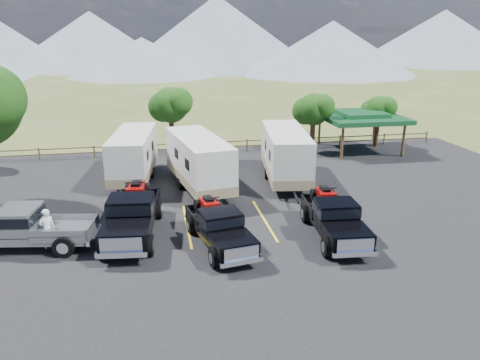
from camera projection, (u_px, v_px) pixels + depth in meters
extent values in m
plane|color=#415323|center=(241.00, 259.00, 20.16)|extent=(320.00, 320.00, 0.00)
cube|color=black|center=(229.00, 231.00, 22.96)|extent=(44.00, 34.00, 0.04)
cube|color=yellow|center=(105.00, 231.00, 22.85)|extent=(0.12, 5.50, 0.01)
cube|color=yellow|center=(187.00, 225.00, 23.54)|extent=(0.12, 5.50, 0.01)
cube|color=yellow|center=(264.00, 220.00, 24.24)|extent=(0.12, 5.50, 0.01)
cube|color=yellow|center=(337.00, 214.00, 24.94)|extent=(0.12, 5.50, 0.01)
cylinder|color=black|center=(312.00, 136.00, 37.21)|extent=(0.39, 0.39, 2.80)
sphere|color=#164611|center=(314.00, 109.00, 36.57)|extent=(2.52, 2.52, 2.52)
sphere|color=#164611|center=(322.00, 107.00, 36.16)|extent=(1.98, 1.98, 1.98)
sphere|color=#164611|center=(306.00, 111.00, 36.91)|extent=(2.16, 2.16, 2.16)
cylinder|color=black|center=(377.00, 132.00, 39.24)|extent=(0.38, 0.38, 2.52)
sphere|color=#164611|center=(379.00, 110.00, 38.66)|extent=(2.24, 2.24, 2.24)
sphere|color=#164611|center=(387.00, 107.00, 38.29)|extent=(1.76, 1.76, 1.76)
sphere|color=#164611|center=(372.00, 111.00, 38.96)|extent=(1.92, 1.92, 1.92)
cylinder|color=black|center=(172.00, 134.00, 37.13)|extent=(0.41, 0.41, 3.08)
sphere|color=#164611|center=(171.00, 105.00, 36.42)|extent=(2.80, 2.80, 2.80)
sphere|color=#164611|center=(179.00, 102.00, 35.96)|extent=(2.20, 2.20, 2.20)
sphere|color=#164611|center=(163.00, 107.00, 36.80)|extent=(2.40, 2.40, 2.40)
cylinder|color=brown|center=(39.00, 154.00, 35.24)|extent=(0.12, 0.12, 1.00)
cylinder|color=brown|center=(94.00, 152.00, 35.93)|extent=(0.12, 0.12, 1.00)
cylinder|color=brown|center=(147.00, 149.00, 36.63)|extent=(0.12, 0.12, 1.00)
cylinder|color=brown|center=(198.00, 147.00, 37.33)|extent=(0.12, 0.12, 1.00)
cylinder|color=brown|center=(247.00, 145.00, 38.02)|extent=(0.12, 0.12, 1.00)
cylinder|color=brown|center=(294.00, 143.00, 38.72)|extent=(0.12, 0.12, 1.00)
cylinder|color=brown|center=(340.00, 141.00, 39.41)|extent=(0.12, 0.12, 1.00)
cylinder|color=brown|center=(384.00, 139.00, 40.11)|extent=(0.12, 0.12, 1.00)
cylinder|color=brown|center=(427.00, 137.00, 40.81)|extent=(0.12, 0.12, 1.00)
cube|color=brown|center=(223.00, 147.00, 37.69)|extent=(36.00, 0.06, 0.08)
cube|color=brown|center=(223.00, 142.00, 37.57)|extent=(36.00, 0.06, 0.08)
cylinder|color=brown|center=(342.00, 143.00, 35.16)|extent=(0.20, 0.20, 2.60)
cylinder|color=brown|center=(319.00, 130.00, 39.84)|extent=(0.20, 0.20, 2.60)
cylinder|color=brown|center=(403.00, 140.00, 36.03)|extent=(0.20, 0.20, 2.60)
cylinder|color=brown|center=(374.00, 128.00, 40.71)|extent=(0.20, 0.20, 2.60)
cube|color=#164F29|center=(361.00, 117.00, 37.50)|extent=(6.20, 6.20, 0.35)
cube|color=#164F29|center=(361.00, 114.00, 37.40)|extent=(3.50, 3.50, 0.35)
cone|color=slate|center=(91.00, 40.00, 119.72)|extent=(44.00, 44.00, 14.00)
cone|color=slate|center=(217.00, 32.00, 120.93)|extent=(52.00, 52.00, 18.00)
cone|color=slate|center=(332.00, 43.00, 133.38)|extent=(40.00, 40.00, 12.00)
cone|color=slate|center=(443.00, 37.00, 134.75)|extent=(50.00, 50.00, 15.00)
cone|color=slate|center=(142.00, 57.00, 99.50)|extent=(32.00, 32.00, 8.00)
cone|color=slate|center=(326.00, 53.00, 103.50)|extent=(40.00, 40.00, 9.00)
cube|color=black|center=(132.00, 222.00, 22.18)|extent=(2.63, 6.32, 0.39)
cube|color=black|center=(125.00, 233.00, 20.09)|extent=(2.27, 2.15, 0.54)
cube|color=black|center=(131.00, 208.00, 21.82)|extent=(2.20, 1.89, 1.08)
cube|color=black|center=(131.00, 205.00, 21.77)|extent=(2.25, 1.96, 0.49)
cube|color=black|center=(137.00, 202.00, 23.93)|extent=(2.33, 2.79, 0.59)
cube|color=white|center=(121.00, 245.00, 19.06)|extent=(1.73, 0.27, 0.59)
cube|color=white|center=(121.00, 255.00, 19.13)|extent=(2.12, 0.42, 0.24)
cube|color=white|center=(141.00, 200.00, 25.27)|extent=(2.12, 0.40, 0.24)
cylinder|color=black|center=(102.00, 247.00, 20.14)|extent=(0.42, 1.00, 0.97)
cylinder|color=black|center=(150.00, 245.00, 20.28)|extent=(0.42, 1.00, 0.97)
cylinder|color=black|center=(119.00, 210.00, 24.19)|extent=(0.42, 1.00, 0.97)
cylinder|color=black|center=(158.00, 209.00, 24.34)|extent=(0.42, 1.00, 0.97)
cube|color=maroon|center=(136.00, 189.00, 23.71)|extent=(0.90, 1.47, 0.38)
cube|color=black|center=(136.00, 184.00, 23.63)|extent=(0.52, 0.85, 0.19)
cube|color=maroon|center=(135.00, 191.00, 23.11)|extent=(0.90, 0.47, 0.24)
cylinder|color=black|center=(134.00, 183.00, 23.10)|extent=(0.97, 0.17, 0.06)
cylinder|color=black|center=(125.00, 197.00, 23.17)|extent=(0.34, 0.63, 0.60)
cylinder|color=black|center=(145.00, 196.00, 23.25)|extent=(0.34, 0.63, 0.60)
cylinder|color=black|center=(129.00, 189.00, 24.30)|extent=(0.34, 0.63, 0.60)
cylinder|color=black|center=(148.00, 189.00, 24.37)|extent=(0.34, 0.63, 0.60)
cube|color=black|center=(220.00, 234.00, 21.17)|extent=(2.62, 5.49, 0.33)
cube|color=black|center=(233.00, 243.00, 19.49)|extent=(2.04, 1.96, 0.46)
cube|color=black|center=(220.00, 221.00, 20.87)|extent=(1.97, 1.73, 0.92)
cube|color=black|center=(220.00, 218.00, 20.83)|extent=(2.01, 1.79, 0.42)
cube|color=black|center=(209.00, 216.00, 22.57)|extent=(2.14, 2.50, 0.51)
cube|color=white|center=(241.00, 253.00, 18.66)|extent=(1.47, 0.34, 0.51)
cube|color=white|center=(242.00, 262.00, 18.72)|extent=(1.81, 0.49, 0.20)
cube|color=white|center=(202.00, 214.00, 23.65)|extent=(1.81, 0.47, 0.20)
cylinder|color=black|center=(214.00, 258.00, 19.30)|extent=(0.42, 0.87, 0.83)
cylinder|color=black|center=(253.00, 251.00, 19.89)|extent=(0.42, 0.87, 0.83)
cylinder|color=black|center=(191.00, 225.00, 22.55)|extent=(0.42, 0.87, 0.83)
cylinder|color=black|center=(225.00, 220.00, 23.14)|extent=(0.42, 0.87, 0.83)
cube|color=maroon|center=(209.00, 203.00, 22.38)|extent=(0.85, 1.30, 0.32)
cube|color=black|center=(208.00, 199.00, 22.31)|extent=(0.49, 0.75, 0.17)
cube|color=maroon|center=(212.00, 205.00, 21.90)|extent=(0.79, 0.45, 0.20)
cylinder|color=black|center=(211.00, 198.00, 21.89)|extent=(0.83, 0.20, 0.06)
cylinder|color=black|center=(203.00, 212.00, 21.85)|extent=(0.33, 0.55, 0.52)
cylinder|color=black|center=(220.00, 210.00, 22.13)|extent=(0.33, 0.55, 0.52)
cylinder|color=black|center=(197.00, 205.00, 22.75)|extent=(0.33, 0.55, 0.52)
cylinder|color=black|center=(214.00, 203.00, 23.03)|extent=(0.33, 0.55, 0.52)
cube|color=black|center=(334.00, 225.00, 22.08)|extent=(2.23, 5.71, 0.35)
cube|color=black|center=(348.00, 234.00, 20.18)|extent=(2.01, 1.91, 0.49)
cube|color=black|center=(336.00, 212.00, 21.75)|extent=(1.96, 1.67, 0.98)
cube|color=black|center=(336.00, 209.00, 21.70)|extent=(2.00, 1.73, 0.44)
cube|color=black|center=(324.00, 206.00, 23.66)|extent=(2.06, 2.49, 0.54)
cube|color=white|center=(355.00, 245.00, 19.25)|extent=(1.57, 0.20, 0.54)
cube|color=white|center=(355.00, 254.00, 19.31)|extent=(1.93, 0.32, 0.22)
cube|color=white|center=(318.00, 204.00, 24.88)|extent=(1.93, 0.31, 0.22)
cylinder|color=black|center=(327.00, 247.00, 20.20)|extent=(0.36, 0.90, 0.88)
cylinder|color=black|center=(368.00, 245.00, 20.39)|extent=(0.36, 0.90, 0.88)
cylinder|color=black|center=(305.00, 214.00, 23.88)|extent=(0.36, 0.90, 0.88)
cylinder|color=black|center=(340.00, 212.00, 24.06)|extent=(0.36, 0.90, 0.88)
cube|color=maroon|center=(325.00, 194.00, 23.46)|extent=(0.78, 1.32, 0.34)
cube|color=black|center=(325.00, 189.00, 23.39)|extent=(0.45, 0.76, 0.18)
cube|color=maroon|center=(328.00, 195.00, 22.92)|extent=(0.81, 0.40, 0.22)
cylinder|color=black|center=(328.00, 188.00, 22.91)|extent=(0.88, 0.13, 0.06)
cylinder|color=black|center=(319.00, 201.00, 22.97)|extent=(0.30, 0.57, 0.55)
cylinder|color=black|center=(336.00, 201.00, 23.06)|extent=(0.30, 0.57, 0.55)
cylinder|color=black|center=(313.00, 194.00, 23.99)|extent=(0.30, 0.57, 0.55)
cylinder|color=black|center=(330.00, 193.00, 24.08)|extent=(0.30, 0.57, 0.55)
cube|color=white|center=(133.00, 152.00, 30.29)|extent=(3.12, 7.39, 2.58)
cube|color=gray|center=(134.00, 167.00, 30.59)|extent=(3.15, 7.43, 0.57)
cube|color=black|center=(109.00, 156.00, 28.43)|extent=(0.12, 0.86, 0.57)
cube|color=black|center=(148.00, 155.00, 28.58)|extent=(0.12, 0.86, 0.57)
cylinder|color=black|center=(119.00, 173.00, 30.95)|extent=(0.32, 0.69, 0.67)
cylinder|color=black|center=(152.00, 173.00, 31.08)|extent=(0.32, 0.69, 0.67)
cube|color=black|center=(123.00, 195.00, 26.47)|extent=(0.32, 1.72, 0.10)
cube|color=white|center=(199.00, 159.00, 28.50)|extent=(3.68, 7.78, 2.69)
cube|color=gray|center=(199.00, 175.00, 28.82)|extent=(3.71, 7.82, 0.60)
cube|color=black|center=(187.00, 164.00, 26.34)|extent=(0.18, 0.89, 0.60)
cube|color=black|center=(227.00, 160.00, 27.16)|extent=(0.18, 0.89, 0.60)
cylinder|color=black|center=(180.00, 183.00, 28.86)|extent=(0.37, 0.73, 0.70)
cylinder|color=black|center=(215.00, 180.00, 29.62)|extent=(0.37, 0.73, 0.70)
cube|color=black|center=(223.00, 206.00, 24.80)|extent=(0.44, 1.79, 0.10)
cube|color=white|center=(285.00, 152.00, 30.08)|extent=(3.47, 7.86, 2.73)
cube|color=gray|center=(285.00, 167.00, 30.41)|extent=(3.50, 7.90, 0.61)
cube|color=black|center=(270.00, 155.00, 28.14)|extent=(0.15, 0.91, 0.61)
cube|color=black|center=(310.00, 155.00, 28.24)|extent=(0.15, 0.91, 0.61)
cylinder|color=black|center=(267.00, 174.00, 30.80)|extent=(0.35, 0.74, 0.71)
cylinder|color=black|center=(301.00, 173.00, 30.90)|extent=(0.35, 0.74, 0.71)
cube|color=black|center=(296.00, 197.00, 26.04)|extent=(0.38, 1.82, 0.10)
cube|color=gray|center=(24.00, 234.00, 20.96)|extent=(6.10, 2.79, 0.37)
cube|color=gray|center=(19.00, 219.00, 20.73)|extent=(1.89, 2.16, 1.03)
cube|color=black|center=(19.00, 216.00, 20.68)|extent=(1.96, 2.21, 0.46)
cube|color=gray|center=(65.00, 228.00, 20.92)|extent=(2.75, 2.34, 0.57)
cube|color=white|center=(94.00, 235.00, 21.06)|extent=(0.48, 2.02, 0.23)
cylinder|color=black|center=(77.00, 229.00, 21.99)|extent=(0.96, 0.45, 0.93)
cylinder|color=black|center=(64.00, 247.00, 20.15)|extent=(0.96, 0.45, 0.93)
imported|color=white|center=(47.00, 229.00, 20.83)|extent=(0.81, 0.68, 1.88)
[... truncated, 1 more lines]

